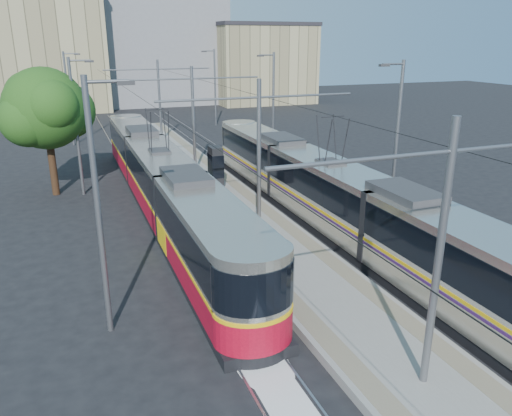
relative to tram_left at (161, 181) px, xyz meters
name	(u,v)px	position (x,y,z in m)	size (l,w,h in m)	color
ground	(345,316)	(3.60, -13.22, -1.71)	(160.00, 160.00, 0.00)	black
platform	(207,184)	(3.60, 3.78, -1.56)	(4.00, 50.00, 0.30)	gray
tactile_strip_left	(185,184)	(2.15, 3.78, -1.40)	(0.70, 50.00, 0.01)	gray
tactile_strip_right	(229,179)	(5.05, 3.78, -1.40)	(0.70, 50.00, 0.01)	gray
rails	(208,186)	(3.60, 3.78, -1.69)	(8.71, 70.00, 0.03)	gray
track_arrow	(284,398)	(0.00, -16.22, -1.70)	(1.20, 5.00, 0.01)	silver
tram_left	(161,181)	(0.00, 0.00, 0.00)	(2.43, 29.79, 5.50)	black
tram_right	(329,191)	(7.20, -5.47, 0.15)	(2.43, 28.79, 5.50)	black
catenary	(219,122)	(3.60, 0.93, 2.82)	(9.20, 70.00, 7.00)	slate
street_lamps	(190,112)	(3.60, 7.78, 2.47)	(15.18, 38.22, 8.00)	slate
shelter	(216,167)	(3.69, 2.09, -0.05)	(0.75, 1.19, 2.59)	black
tree	(51,109)	(-5.14, 5.58, 3.36)	(5.16, 4.77, 7.50)	#382314
building_left	(39,51)	(-6.40, 46.78, 5.83)	(16.32, 12.24, 15.05)	tan
building_centre	(157,45)	(9.60, 50.78, 6.50)	(18.36, 14.28, 16.39)	gray
building_right	(261,63)	(23.60, 44.78, 3.94)	(14.28, 10.20, 11.27)	tan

